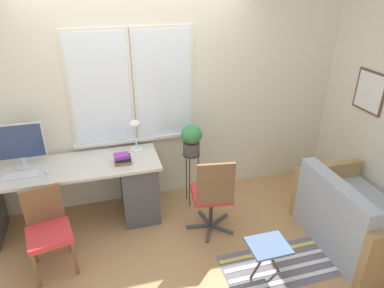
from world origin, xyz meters
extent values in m
plane|color=tan|center=(0.00, 0.00, 0.00)|extent=(14.00, 14.00, 0.00)
cube|color=beige|center=(0.00, 0.72, 1.35)|extent=(9.00, 0.06, 2.70)
cube|color=silver|center=(-0.43, 0.68, 1.47)|extent=(0.70, 0.02, 1.32)
cube|color=white|center=(-0.43, 0.67, 1.47)|extent=(0.63, 0.01, 1.25)
cube|color=silver|center=(0.28, 0.68, 1.47)|extent=(0.70, 0.02, 1.32)
cube|color=white|center=(0.28, 0.67, 1.47)|extent=(0.63, 0.01, 1.25)
cube|color=silver|center=(-0.07, 0.68, 0.83)|extent=(1.47, 0.11, 0.04)
cube|color=beige|center=(2.54, 0.00, 1.35)|extent=(0.06, 9.00, 2.70)
cube|color=brown|center=(2.50, -0.05, 1.43)|extent=(0.02, 0.43, 0.47)
cube|color=white|center=(2.50, -0.05, 1.43)|extent=(0.01, 0.38, 0.42)
cube|color=beige|center=(-0.99, 0.32, 0.76)|extent=(2.20, 0.64, 0.03)
cube|color=#4C4C51|center=(-0.13, 0.32, 0.37)|extent=(0.40, 0.56, 0.74)
cylinder|color=silver|center=(-1.32, 0.45, 0.78)|extent=(0.21, 0.21, 0.02)
cylinder|color=silver|center=(-1.32, 0.45, 0.83)|extent=(0.05, 0.05, 0.09)
cube|color=silver|center=(-1.32, 0.46, 1.06)|extent=(0.50, 0.02, 0.39)
cube|color=navy|center=(-1.32, 0.44, 1.06)|extent=(0.48, 0.01, 0.37)
cube|color=silver|center=(-1.32, 0.23, 0.78)|extent=(0.35, 0.13, 0.02)
ellipsoid|color=silver|center=(-1.06, 0.22, 0.79)|extent=(0.04, 0.07, 0.03)
cylinder|color=white|center=(-0.10, 0.50, 0.78)|extent=(0.15, 0.15, 0.01)
cylinder|color=white|center=(-0.10, 0.50, 0.93)|extent=(0.02, 0.02, 0.29)
ellipsoid|color=white|center=(-0.10, 0.50, 1.10)|extent=(0.13, 0.13, 0.09)
cube|color=olive|center=(-0.29, 0.23, 0.79)|extent=(0.18, 0.15, 0.04)
cube|color=black|center=(-0.28, 0.24, 0.83)|extent=(0.16, 0.16, 0.03)
cube|color=purple|center=(-0.30, 0.23, 0.86)|extent=(0.16, 0.13, 0.04)
cylinder|color=brown|center=(-1.19, -0.53, 0.21)|extent=(0.04, 0.04, 0.42)
cylinder|color=brown|center=(-0.86, -0.46, 0.21)|extent=(0.04, 0.04, 0.42)
cylinder|color=brown|center=(-1.26, -0.19, 0.21)|extent=(0.04, 0.04, 0.42)
cylinder|color=brown|center=(-0.93, -0.13, 0.21)|extent=(0.04, 0.04, 0.42)
cube|color=red|center=(-1.06, -0.33, 0.42)|extent=(0.47, 0.45, 0.06)
cube|color=brown|center=(-1.10, -0.13, 0.64)|extent=(0.36, 0.10, 0.38)
cube|color=#47474C|center=(0.47, -0.13, 0.01)|extent=(0.28, 0.08, 0.03)
cube|color=#47474C|center=(0.54, -0.28, 0.01)|extent=(0.16, 0.27, 0.03)
cube|color=#47474C|center=(0.71, -0.25, 0.01)|extent=(0.23, 0.22, 0.03)
cube|color=#47474C|center=(0.73, -0.09, 0.01)|extent=(0.27, 0.16, 0.03)
cube|color=#47474C|center=(0.58, -0.01, 0.01)|extent=(0.08, 0.28, 0.03)
cylinder|color=#333338|center=(0.61, -0.15, 0.23)|extent=(0.04, 0.04, 0.40)
cube|color=red|center=(0.61, -0.15, 0.46)|extent=(0.47, 0.45, 0.06)
cube|color=brown|center=(0.58, -0.36, 0.72)|extent=(0.39, 0.09, 0.47)
cube|color=#9EA8B2|center=(2.03, -0.78, 0.22)|extent=(0.84, 1.05, 0.44)
cube|color=#9EA8B2|center=(1.69, -0.78, 0.62)|extent=(0.16, 1.05, 0.36)
cube|color=#A87F4C|center=(2.03, -0.21, 0.32)|extent=(0.84, 0.09, 0.64)
cylinder|color=#333338|center=(0.52, 0.37, 0.69)|extent=(0.21, 0.21, 0.02)
cylinder|color=#333338|center=(0.61, 0.37, 0.34)|extent=(0.01, 0.01, 0.68)
cylinder|color=#333338|center=(0.48, 0.45, 0.34)|extent=(0.01, 0.01, 0.68)
cylinder|color=#333338|center=(0.48, 0.29, 0.34)|extent=(0.01, 0.01, 0.68)
cylinder|color=#514C47|center=(0.52, 0.37, 0.78)|extent=(0.20, 0.20, 0.14)
ellipsoid|color=#388442|center=(0.52, 0.37, 0.95)|extent=(0.25, 0.25, 0.22)
cube|color=slate|center=(1.08, -0.90, 0.00)|extent=(1.15, 0.57, 0.01)
cube|color=white|center=(1.08, -1.09, 0.01)|extent=(1.13, 0.05, 0.00)
cube|color=white|center=(1.08, -0.96, 0.01)|extent=(1.13, 0.05, 0.00)
cube|color=white|center=(1.08, -0.84, 0.01)|extent=(1.13, 0.05, 0.00)
cube|color=#DBCC4C|center=(1.08, -0.71, 0.01)|extent=(1.13, 0.05, 0.00)
cube|color=slate|center=(0.89, -0.97, 0.38)|extent=(0.37, 0.31, 0.02)
cylinder|color=#4C3D2D|center=(0.82, -0.97, 0.18)|extent=(0.20, 0.02, 0.37)
cylinder|color=#4C3D2D|center=(0.95, -0.97, 0.18)|extent=(0.20, 0.02, 0.37)
camera|label=1|loc=(-0.44, -3.10, 2.62)|focal=32.00mm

